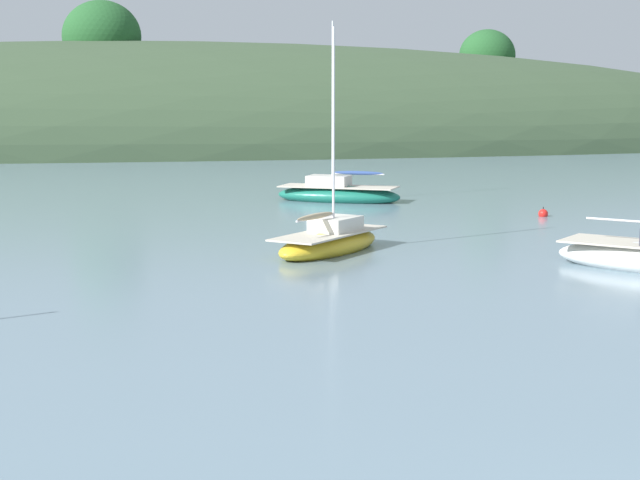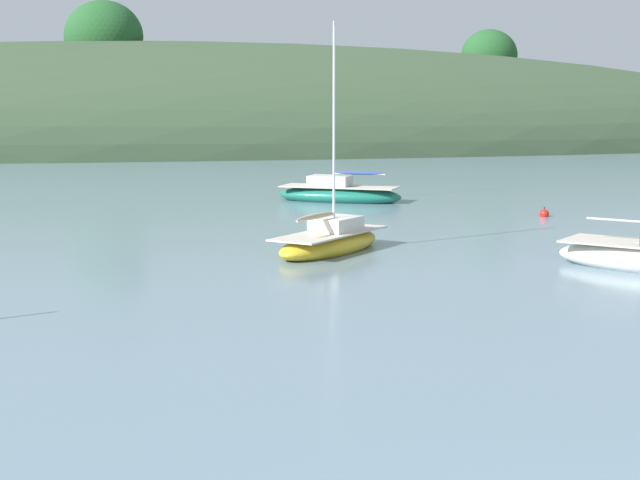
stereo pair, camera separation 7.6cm
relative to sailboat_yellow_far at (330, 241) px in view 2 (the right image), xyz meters
name	(u,v)px [view 2 (the right image)]	position (x,y,z in m)	size (l,w,h in m)	color
far_shoreline_hill	(172,149)	(-1.46, 67.91, -0.30)	(150.00, 36.00, 25.51)	#384C33
sailboat_yellow_far	(330,241)	(0.00, 0.00, 0.00)	(5.36, 5.55, 8.01)	gold
sailboat_black_sloop	(339,193)	(4.06, 16.53, 0.04)	(6.84, 5.21, 9.45)	#196B56
mooring_buoy_inner	(544,214)	(11.75, 8.18, -0.25)	(0.44, 0.44, 0.54)	red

